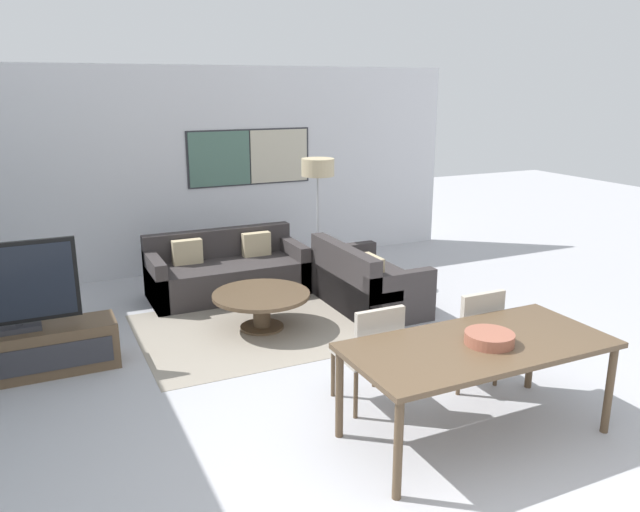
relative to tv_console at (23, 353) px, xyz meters
The scene contains 13 objects.
ground_plane 4.04m from the tv_console, 52.20° to the right, with size 24.00×24.00×0.00m, color #B2B2B7.
wall_back 3.86m from the tv_console, 47.20° to the left, with size 7.64×0.09×2.80m.
area_rug 2.34m from the tv_console, ahead, with size 2.57×2.02×0.01m.
tv_console is the anchor object (origin of this frame).
television 0.62m from the tv_console, 90.00° to the left, with size 1.06×0.20×0.81m.
sofa_main 2.75m from the tv_console, 31.98° to the left, with size 1.90×0.85×0.78m.
sofa_side 3.66m from the tv_console, ahead, with size 0.85×1.46×0.78m.
coffee_table 2.34m from the tv_console, ahead, with size 1.04×1.04×0.40m.
dining_table 3.97m from the tv_console, 39.71° to the right, with size 1.97×0.93×0.74m.
dining_chair_left 3.14m from the tv_console, 35.40° to the right, with size 0.46×0.46×0.88m.
dining_chair_centre 3.98m from the tv_console, 27.64° to the right, with size 0.46×0.46×0.88m.
fruit_bowl 4.05m from the tv_console, 39.70° to the right, with size 0.36×0.36×0.09m.
floor_lamp 3.98m from the tv_console, 20.47° to the left, with size 0.42×0.42×1.65m.
Camera 1 is at (-2.26, -2.62, 2.54)m, focal length 35.00 mm.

